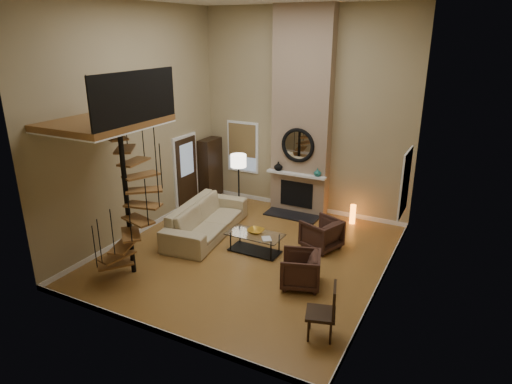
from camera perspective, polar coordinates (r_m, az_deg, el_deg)
The scene contains 32 objects.
ground at distance 10.46m, azimuth -1.01°, elevation -7.92°, with size 6.00×6.50×0.01m, color #AD7A38.
back_wall at distance 12.40m, azimuth 6.14°, elevation 9.87°, with size 6.00×0.02×5.50m, color tan.
front_wall at distance 6.92m, azimuth -14.00°, elevation 1.45°, with size 6.00×0.02×5.50m, color tan.
left_wall at distance 11.22m, azimuth -14.88°, elevation 8.28°, with size 0.02×6.50×5.50m, color tan.
right_wall at distance 8.54m, azimuth 16.97°, elevation 4.61°, with size 0.02×6.50×5.50m, color tan.
baseboard_back at distance 13.12m, azimuth 5.70°, elevation -1.79°, with size 6.00×0.02×0.12m, color white.
baseboard_front at distance 8.16m, azimuth -12.34°, elevation -16.77°, with size 6.00×0.02×0.12m, color white.
baseboard_left at distance 12.01m, azimuth -13.73°, elevation -4.39°, with size 0.02×6.50×0.12m, color white.
baseboard_right at distance 9.56m, azimuth 15.29°, elevation -11.12°, with size 0.02×6.50×0.12m, color white.
chimney_breast at distance 12.23m, azimuth 5.81°, elevation 9.74°, with size 1.60×0.38×5.50m, color #8E755C.
hearth at distance 12.56m, azimuth 4.55°, elevation -2.96°, with size 1.50×0.60×0.04m, color black.
firebox at distance 12.62m, azimuth 5.13°, elevation -0.28°, with size 0.95×0.02×0.72m, color black.
mantel at distance 12.36m, azimuth 5.07°, elevation 2.22°, with size 1.70×0.18×0.06m, color white.
mirror_frame at distance 12.19m, azimuth 5.29°, elevation 5.88°, with size 0.94×0.94×0.10m, color black.
mirror_disc at distance 12.20m, azimuth 5.31°, elevation 5.89°, with size 0.80×0.80×0.01m, color white.
vase_left at distance 12.55m, azimuth 2.84°, elevation 3.29°, with size 0.24×0.24×0.25m, color black.
vase_right at distance 12.15m, azimuth 7.78°, elevation 2.48°, with size 0.20×0.20×0.21m, color #1B6059.
window_back at distance 13.40m, azimuth -1.70°, elevation 5.78°, with size 1.02×0.06×1.52m.
window_right at distance 10.75m, azimuth 18.31°, elevation 1.25°, with size 0.06×1.02×1.52m.
entry_door at distance 12.95m, azimuth -8.82°, elevation 2.42°, with size 0.10×1.05×2.16m.
loft at distance 9.20m, azimuth -18.10°, elevation 8.65°, with size 1.70×2.20×1.09m.
spiral_stair at distance 9.39m, azimuth -15.99°, elevation -0.13°, with size 1.47×1.47×4.06m.
hutch at distance 13.68m, azimuth -5.78°, elevation 3.06°, with size 0.37×0.79×1.78m, color black.
sofa at distance 11.40m, azimuth -6.33°, elevation -3.41°, with size 2.83×1.11×0.83m, color tan.
armchair_near at distance 10.69m, azimuth 8.57°, elevation -5.39°, with size 0.78×0.80×0.73m, color #3C231B.
armchair_far at distance 9.17m, azimuth 6.09°, elevation -9.76°, with size 0.76×0.78×0.71m, color #3C231B.
coffee_table at distance 10.46m, azimuth -0.16°, elevation -6.14°, with size 1.30×0.65×0.47m.
bowl at distance 10.41m, azimuth -0.03°, elevation -4.98°, with size 0.38×0.38×0.09m, color #C08821.
book at distance 10.12m, azimuth 1.22°, elevation -5.96°, with size 0.20×0.27×0.03m, color gray.
floor_lamp at distance 12.21m, azimuth -2.22°, elevation 3.36°, with size 0.42×0.42×1.74m.
accent_lamp at distance 12.25m, azimuth 12.12°, elevation -2.80°, with size 0.15×0.15×0.54m, color orange.
side_chair at distance 7.74m, azimuth 8.86°, elevation -14.50°, with size 0.60×0.60×1.01m.
Camera 1 is at (4.41, -8.15, 4.85)m, focal length 31.65 mm.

